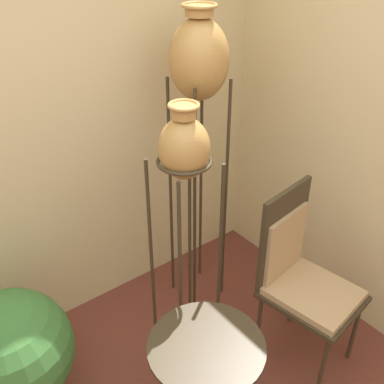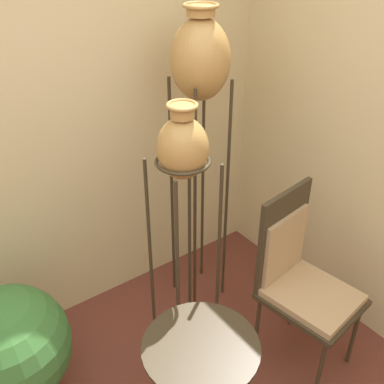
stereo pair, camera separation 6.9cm
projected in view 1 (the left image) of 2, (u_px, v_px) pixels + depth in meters
wall_back at (26, 135)px, 2.48m from camera, size 7.21×0.06×2.70m
vase_stand_tall at (199, 66)px, 2.49m from camera, size 0.34×0.34×2.00m
vase_stand_medium at (184, 158)px, 2.25m from camera, size 0.30×0.30×1.63m
chair at (300, 272)px, 2.59m from camera, size 0.51×0.57×1.13m
side_table at (206, 370)px, 2.18m from camera, size 0.56×0.56×0.68m
potted_plant at (11, 354)px, 2.33m from camera, size 0.65×0.65×0.78m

